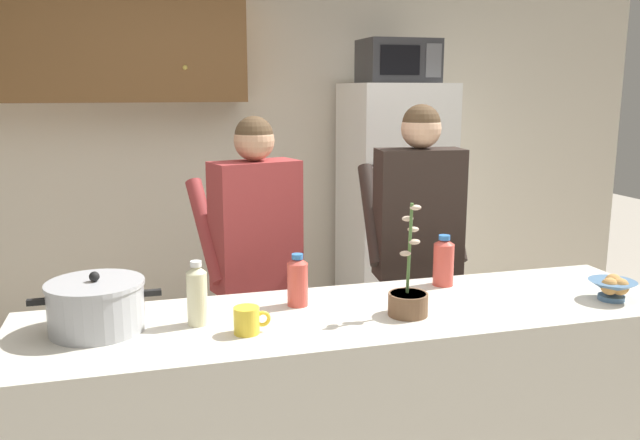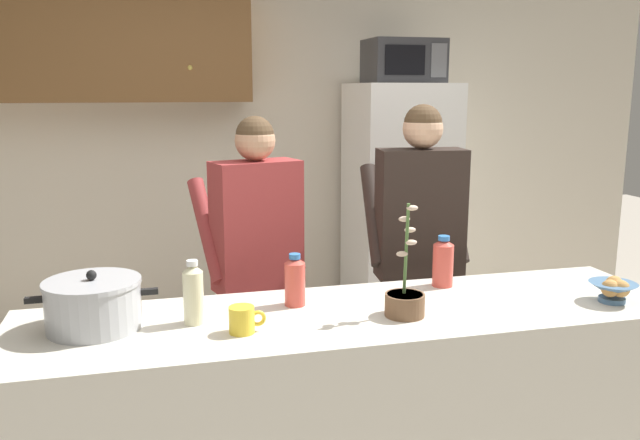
# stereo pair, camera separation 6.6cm
# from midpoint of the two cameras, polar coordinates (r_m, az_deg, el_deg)

# --- Properties ---
(back_wall_unit) EXTENTS (6.00, 0.48, 2.60)m
(back_wall_unit) POSITION_cam_midpoint_polar(r_m,az_deg,el_deg) (4.54, -8.17, 7.54)
(back_wall_unit) COLOR beige
(back_wall_unit) RESTS_ON ground
(kitchen_island) EXTENTS (2.58, 0.68, 0.92)m
(kitchen_island) POSITION_cam_midpoint_polar(r_m,az_deg,el_deg) (2.71, 3.74, -17.20)
(kitchen_island) COLOR silver
(kitchen_island) RESTS_ON ground
(refrigerator) EXTENTS (0.64, 0.68, 1.79)m
(refrigerator) POSITION_cam_midpoint_polar(r_m,az_deg,el_deg) (4.51, 7.30, 0.31)
(refrigerator) COLOR white
(refrigerator) RESTS_ON ground
(microwave) EXTENTS (0.48, 0.37, 0.28)m
(microwave) POSITION_cam_midpoint_polar(r_m,az_deg,el_deg) (4.41, 7.76, 13.61)
(microwave) COLOR #2D2D30
(microwave) RESTS_ON refrigerator
(person_near_pot) EXTENTS (0.57, 0.51, 1.63)m
(person_near_pot) POSITION_cam_midpoint_polar(r_m,az_deg,el_deg) (3.17, -5.00, -2.10)
(person_near_pot) COLOR #33384C
(person_near_pot) RESTS_ON ground
(person_by_sink) EXTENTS (0.55, 0.46, 1.69)m
(person_by_sink) POSITION_cam_midpoint_polar(r_m,az_deg,el_deg) (3.32, 9.25, -0.92)
(person_by_sink) COLOR #33384C
(person_by_sink) RESTS_ON ground
(cooking_pot) EXTENTS (0.45, 0.34, 0.21)m
(cooking_pot) POSITION_cam_midpoint_polar(r_m,az_deg,el_deg) (2.44, -18.48, -7.01)
(cooking_pot) COLOR #ADAFB5
(cooking_pot) RESTS_ON kitchen_island
(coffee_mug) EXTENTS (0.13, 0.09, 0.10)m
(coffee_mug) POSITION_cam_midpoint_polar(r_m,az_deg,el_deg) (2.31, -5.96, -8.67)
(coffee_mug) COLOR yellow
(coffee_mug) RESTS_ON kitchen_island
(bread_bowl) EXTENTS (0.19, 0.19, 0.10)m
(bread_bowl) POSITION_cam_midpoint_polar(r_m,az_deg,el_deg) (2.87, 24.90, -5.56)
(bread_bowl) COLOR #4C7299
(bread_bowl) RESTS_ON kitchen_island
(bottle_near_edge) EXTENTS (0.08, 0.08, 0.21)m
(bottle_near_edge) POSITION_cam_midpoint_polar(r_m,az_deg,el_deg) (2.56, -1.47, -5.30)
(bottle_near_edge) COLOR #D84C3F
(bottle_near_edge) RESTS_ON kitchen_island
(bottle_mid_counter) EXTENTS (0.09, 0.09, 0.22)m
(bottle_mid_counter) POSITION_cam_midpoint_polar(r_m,az_deg,el_deg) (2.86, 11.38, -3.60)
(bottle_mid_counter) COLOR #D84C3F
(bottle_mid_counter) RESTS_ON kitchen_island
(bottle_far_corner) EXTENTS (0.07, 0.07, 0.24)m
(bottle_far_corner) POSITION_cam_midpoint_polar(r_m,az_deg,el_deg) (2.40, -10.25, -6.31)
(bottle_far_corner) COLOR beige
(bottle_far_corner) RESTS_ON kitchen_island
(potted_orchid) EXTENTS (0.15, 0.15, 0.43)m
(potted_orchid) POSITION_cam_midpoint_polar(r_m,az_deg,el_deg) (2.48, 8.22, -6.84)
(potted_orchid) COLOR brown
(potted_orchid) RESTS_ON kitchen_island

